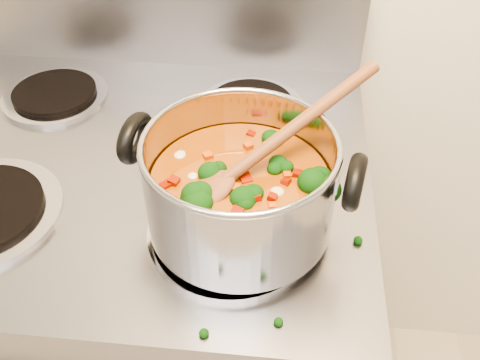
% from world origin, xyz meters
% --- Properties ---
extents(electric_range, '(0.74, 0.67, 1.08)m').
position_xyz_m(electric_range, '(-0.06, 1.16, 0.47)').
color(electric_range, gray).
rests_on(electric_range, ground).
extents(stockpot, '(0.30, 0.24, 0.15)m').
position_xyz_m(stockpot, '(0.13, 1.02, 1.00)').
color(stockpot, '#9E9EA5').
rests_on(stockpot, electric_range).
extents(wooden_spoon, '(0.25, 0.21, 0.12)m').
position_xyz_m(wooden_spoon, '(0.15, 1.04, 1.04)').
color(wooden_spoon, brown).
rests_on(wooden_spoon, stockpot).
extents(cooktop_crumbs, '(0.25, 0.33, 0.01)m').
position_xyz_m(cooktop_crumbs, '(0.20, 1.05, 0.92)').
color(cooktop_crumbs, black).
rests_on(cooktop_crumbs, electric_range).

